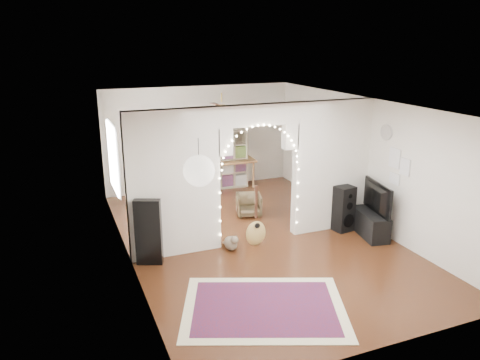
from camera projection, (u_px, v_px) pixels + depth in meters
name	position (u px, v px, depth m)	size (l,w,h in m)	color
floor	(257.00, 239.00, 9.37)	(7.50, 7.50, 0.00)	black
ceiling	(258.00, 104.00, 8.58)	(5.00, 7.50, 0.02)	white
wall_back	(199.00, 138.00, 12.30)	(5.00, 0.02, 2.70)	silver
wall_front	(385.00, 254.00, 5.65)	(5.00, 0.02, 2.70)	silver
wall_left	(126.00, 190.00, 8.08)	(0.02, 7.50, 2.70)	silver
wall_right	(366.00, 162.00, 9.87)	(0.02, 7.50, 2.70)	silver
divider_wall	(258.00, 171.00, 8.95)	(5.00, 0.20, 2.70)	silver
fairy_lights	(261.00, 166.00, 8.80)	(1.64, 0.04, 1.60)	#FFEABF
window	(113.00, 158.00, 9.64)	(0.04, 1.20, 1.40)	white
wall_clock	(387.00, 132.00, 9.12)	(0.31, 0.31, 0.03)	white
picture_frames	(397.00, 167.00, 8.94)	(0.02, 0.50, 0.70)	white
paper_lantern	(199.00, 171.00, 5.90)	(0.40, 0.40, 0.40)	white
ceiling_fan	(222.00, 106.00, 10.44)	(1.10, 1.10, 0.30)	#AB8439
area_rug	(264.00, 307.00, 6.97)	(2.39, 1.80, 0.02)	maroon
guitar_case	(148.00, 232.00, 8.18)	(0.46, 0.15, 1.20)	black
acoustic_guitar	(256.00, 223.00, 8.96)	(0.42, 0.16, 1.04)	#AC8A45
tabby_cat	(231.00, 243.00, 8.84)	(0.27, 0.55, 0.36)	brown
floor_speaker	(344.00, 209.00, 9.67)	(0.42, 0.38, 0.96)	black
media_console	(370.00, 224.00, 9.47)	(0.40, 1.00, 0.50)	black
tv	(372.00, 198.00, 9.30)	(1.07, 0.14, 0.62)	black
bookcase	(219.00, 159.00, 12.41)	(1.52, 0.39, 1.56)	tan
dining_table	(231.00, 162.00, 12.56)	(1.23, 0.85, 0.76)	brown
flower_vase	(231.00, 156.00, 12.51)	(0.18, 0.18, 0.19)	silver
dining_chair_left	(177.00, 191.00, 11.68)	(0.45, 0.47, 0.42)	#4C3D26
dining_chair_right	(249.00, 205.00, 10.57)	(0.54, 0.55, 0.50)	#4C3D26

